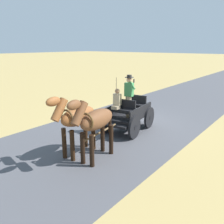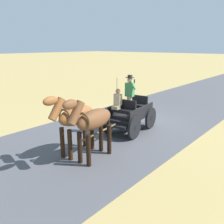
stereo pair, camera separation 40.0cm
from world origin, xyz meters
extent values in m
plane|color=tan|center=(0.00, 0.00, 0.00)|extent=(200.00, 200.00, 0.00)
cube|color=#4C4C51|center=(0.00, 0.00, 0.00)|extent=(6.26, 160.00, 0.01)
cube|color=black|center=(-0.43, 0.86, 0.66)|extent=(1.47, 2.33, 0.12)
cube|color=black|center=(-1.00, 0.79, 0.94)|extent=(0.32, 2.08, 0.44)
cube|color=black|center=(0.13, 0.93, 0.94)|extent=(0.32, 2.08, 0.44)
cube|color=black|center=(-0.59, 2.07, 0.56)|extent=(1.10, 0.37, 0.08)
cube|color=black|center=(-0.28, -0.33, 0.48)|extent=(0.74, 0.29, 0.06)
cube|color=black|center=(-0.51, 1.46, 1.04)|extent=(1.06, 0.49, 0.14)
cube|color=black|center=(-0.49, 1.28, 1.26)|extent=(1.02, 0.21, 0.44)
cube|color=black|center=(-0.37, 0.37, 1.04)|extent=(1.06, 0.49, 0.14)
cube|color=black|center=(-0.35, 0.19, 1.26)|extent=(1.02, 0.21, 0.44)
cylinder|color=black|center=(-1.17, 1.54, 0.48)|extent=(0.22, 0.96, 0.96)
cylinder|color=black|center=(-1.17, 1.54, 0.48)|extent=(0.15, 0.22, 0.21)
cylinder|color=black|center=(0.12, 1.70, 0.48)|extent=(0.22, 0.96, 0.96)
cylinder|color=black|center=(0.12, 1.70, 0.48)|extent=(0.15, 0.22, 0.21)
cylinder|color=black|center=(-0.98, 0.01, 0.48)|extent=(0.22, 0.96, 0.96)
cylinder|color=black|center=(-0.98, 0.01, 0.48)|extent=(0.15, 0.22, 0.21)
cylinder|color=black|center=(0.31, 0.18, 0.48)|extent=(0.22, 0.96, 0.96)
cylinder|color=black|center=(0.31, 0.18, 0.48)|extent=(0.15, 0.22, 0.21)
cylinder|color=brown|center=(-0.71, 3.04, 0.61)|extent=(0.32, 1.99, 0.07)
cylinder|color=black|center=(-0.21, 1.50, 1.74)|extent=(0.02, 0.02, 1.30)
cylinder|color=#998466|center=(-0.62, 1.17, 1.17)|extent=(0.22, 0.22, 0.90)
cube|color=#387F47|center=(-0.62, 1.17, 1.90)|extent=(0.37, 0.26, 0.56)
sphere|color=tan|center=(-0.62, 1.17, 2.30)|extent=(0.22, 0.22, 0.22)
cylinder|color=black|center=(-0.62, 1.17, 2.40)|extent=(0.36, 0.36, 0.01)
cylinder|color=black|center=(-0.62, 1.17, 2.45)|extent=(0.20, 0.20, 0.10)
cylinder|color=#387F47|center=(-0.81, 1.18, 2.08)|extent=(0.27, 0.11, 0.32)
cube|color=black|center=(-0.87, 1.20, 2.28)|extent=(0.03, 0.07, 0.14)
cube|color=#998466|center=(-0.28, 1.61, 1.18)|extent=(0.32, 0.35, 0.14)
cube|color=tan|center=(-0.26, 1.49, 1.49)|extent=(0.32, 0.24, 0.48)
sphere|color=#9E7051|center=(-0.26, 1.49, 1.84)|extent=(0.20, 0.20, 0.20)
ellipsoid|color=brown|center=(-1.19, 3.79, 1.37)|extent=(0.71, 1.61, 0.64)
cylinder|color=black|center=(-1.42, 4.31, 0.53)|extent=(0.15, 0.15, 1.05)
cylinder|color=black|center=(-1.06, 4.35, 0.53)|extent=(0.15, 0.15, 1.05)
cylinder|color=black|center=(-1.32, 3.23, 0.53)|extent=(0.15, 0.15, 1.05)
cylinder|color=black|center=(-0.96, 3.26, 0.53)|extent=(0.15, 0.15, 1.05)
cylinder|color=brown|center=(-1.27, 4.63, 1.77)|extent=(0.32, 0.67, 0.73)
ellipsoid|color=brown|center=(-1.29, 4.84, 2.07)|extent=(0.27, 0.56, 0.28)
cube|color=black|center=(-1.27, 4.61, 1.81)|extent=(0.11, 0.51, 0.56)
cylinder|color=black|center=(-1.12, 3.05, 1.07)|extent=(0.11, 0.11, 0.70)
torus|color=brown|center=(-1.24, 4.33, 1.45)|extent=(0.55, 0.12, 0.55)
ellipsoid|color=brown|center=(-0.43, 3.88, 1.37)|extent=(0.68, 1.60, 0.64)
cylinder|color=black|center=(-0.66, 4.41, 0.53)|extent=(0.15, 0.15, 1.05)
cylinder|color=black|center=(-0.30, 4.44, 0.53)|extent=(0.15, 0.15, 1.05)
cylinder|color=black|center=(-0.57, 3.32, 0.53)|extent=(0.15, 0.15, 1.05)
cylinder|color=black|center=(-0.21, 3.35, 0.53)|extent=(0.15, 0.15, 1.05)
cylinder|color=brown|center=(-0.50, 4.72, 1.77)|extent=(0.31, 0.67, 0.73)
ellipsoid|color=brown|center=(-0.52, 4.94, 2.07)|extent=(0.26, 0.56, 0.28)
cube|color=black|center=(-0.50, 4.70, 1.81)|extent=(0.10, 0.51, 0.56)
cylinder|color=black|center=(-0.38, 3.14, 1.07)|extent=(0.11, 0.11, 0.70)
torus|color=brown|center=(-0.48, 4.43, 1.45)|extent=(0.55, 0.11, 0.55)
camera|label=1|loc=(-6.08, 9.19, 3.67)|focal=38.15mm
camera|label=2|loc=(-6.38, 8.93, 3.67)|focal=38.15mm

